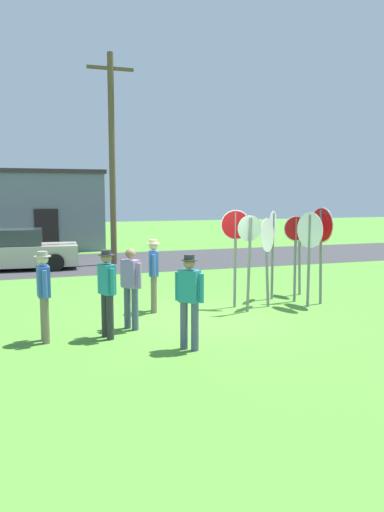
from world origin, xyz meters
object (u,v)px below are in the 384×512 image
object	(u,v)px
person_on_left	(107,289)
person_holding_notes	(189,296)
parked_car_on_street	(16,251)
stop_sign_leaning_left	(296,245)
stop_sign_nearest	(321,237)
person_in_blue	(44,291)
stop_sign_low_front	(300,243)
stop_sign_rear_right	(267,246)
stop_sign_rear_left	(273,239)
stop_sign_far_back	(249,248)
utility_pole	(112,156)
person_in_teal	(131,284)
person_in_dark_shirt	(154,271)
stop_sign_leaning_right	(235,241)
stop_sign_tallest	(310,242)

from	to	relation	value
person_on_left	person_holding_notes	size ratio (longest dim) A/B	1.00
parked_car_on_street	stop_sign_leaning_left	xyz separation A→B (m)	(6.98, -8.28, 0.81)
person_holding_notes	stop_sign_nearest	bearing A→B (deg)	30.09
person_in_blue	stop_sign_low_front	bearing A→B (deg)	19.05
stop_sign_rear_right	stop_sign_rear_left	xyz separation A→B (m)	(0.56, 0.76, 0.09)
stop_sign_far_back	stop_sign_rear_left	size ratio (longest dim) A/B	0.98
parked_car_on_street	stop_sign_nearest	distance (m)	11.53
stop_sign_rear_right	person_in_blue	xyz separation A→B (m)	(-5.37, -1.37, -0.54)
utility_pole	person_in_blue	world-z (taller)	utility_pole
person_in_teal	person_holding_notes	xyz separation A→B (m)	(0.71, -1.69, 0.03)
parked_car_on_street	person_in_dark_shirt	xyz separation A→B (m)	(3.20, -8.23, 0.30)
stop_sign_far_back	stop_sign_nearest	size ratio (longest dim) A/B	0.93
parked_car_on_street	stop_sign_leaning_right	world-z (taller)	stop_sign_leaning_right
stop_sign_rear_left	person_in_dark_shirt	bearing A→B (deg)	-172.85
stop_sign_far_back	stop_sign_nearest	world-z (taller)	stop_sign_nearest
stop_sign_rear_left	stop_sign_low_front	bearing A→B (deg)	14.83
person_holding_notes	stop_sign_rear_right	bearing A→B (deg)	42.76
parked_car_on_street	stop_sign_nearest	bearing A→B (deg)	-49.65
stop_sign_low_front	stop_sign_rear_left	distance (m)	1.03
parked_car_on_street	person_in_blue	world-z (taller)	person_in_blue
stop_sign_nearest	person_on_left	bearing A→B (deg)	-166.79
utility_pole	parked_car_on_street	xyz separation A→B (m)	(-3.69, -0.23, -3.59)
utility_pole	stop_sign_nearest	world-z (taller)	utility_pole
person_in_blue	person_holding_notes	bearing A→B (deg)	-28.57
stop_sign_rear_right	parked_car_on_street	bearing A→B (deg)	125.05
stop_sign_tallest	utility_pole	bearing A→B (deg)	109.69
utility_pole	person_holding_notes	size ratio (longest dim) A/B	4.72
stop_sign_nearest	stop_sign_leaning_right	distance (m)	2.23
stop_sign_tallest	person_on_left	size ratio (longest dim) A/B	1.36
stop_sign_nearest	person_in_teal	bearing A→B (deg)	-170.75
stop_sign_leaning_left	person_on_left	distance (m)	5.50
stop_sign_nearest	stop_sign_leaning_left	world-z (taller)	stop_sign_nearest
stop_sign_rear_right	person_in_dark_shirt	xyz separation A→B (m)	(-2.81, 0.34, -0.54)
stop_sign_leaning_right	person_in_teal	distance (m)	3.18
person_holding_notes	person_in_dark_shirt	distance (m)	3.04
stop_sign_far_back	stop_sign_tallest	size ratio (longest dim) A/B	0.98
stop_sign_rear_right	person_in_teal	bearing A→B (deg)	-164.52
stop_sign_leaning_left	person_on_left	xyz separation A→B (m)	(-5.18, -1.79, -0.52)
stop_sign_low_front	stop_sign_nearest	bearing A→B (deg)	-95.33
stop_sign_rear_right	person_on_left	size ratio (longest dim) A/B	1.28
stop_sign_low_front	stop_sign_rear_left	xyz separation A→B (m)	(-0.98, -0.26, 0.18)
stop_sign_tallest	stop_sign_low_front	bearing A→B (deg)	67.81
stop_sign_far_back	person_holding_notes	distance (m)	3.24
parked_car_on_street	person_holding_notes	bearing A→B (deg)	-74.68
stop_sign_low_front	person_holding_notes	bearing A→B (deg)	-140.14
person_on_left	person_holding_notes	world-z (taller)	same
stop_sign_leaning_right	person_in_blue	distance (m)	4.90
stop_sign_tallest	stop_sign_leaning_right	bearing A→B (deg)	161.95
stop_sign_low_front	person_in_teal	world-z (taller)	stop_sign_low_front
stop_sign_nearest	stop_sign_rear_right	bearing A→B (deg)	172.67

